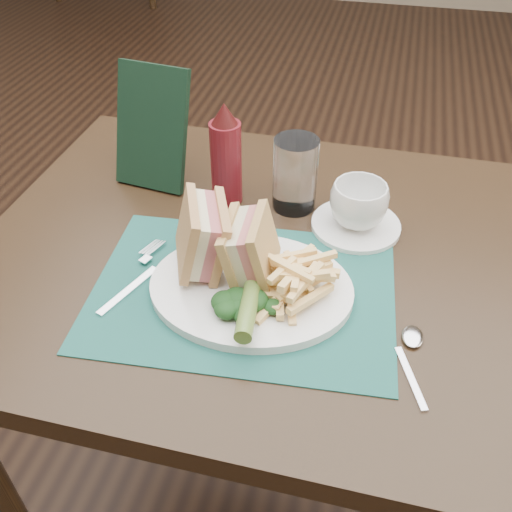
{
  "coord_description": "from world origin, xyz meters",
  "views": [
    {
      "loc": [
        0.17,
        -1.19,
        1.34
      ],
      "look_at": [
        0.02,
        -0.57,
        0.8
      ],
      "focal_mm": 40.0,
      "sensor_mm": 36.0,
      "label": 1
    }
  ],
  "objects_px": {
    "plate": "(251,288)",
    "sandwich_half_a": "(187,236)",
    "saucer": "(356,225)",
    "drinking_glass": "(295,174)",
    "coffee_cup": "(359,205)",
    "ketchup_bottle": "(226,154)",
    "table_main": "(254,389)",
    "placemat": "(243,292)",
    "sandwich_half_b": "(236,246)",
    "check_presenter": "(152,128)"
  },
  "relations": [
    {
      "from": "sandwich_half_b",
      "to": "ketchup_bottle",
      "type": "distance_m",
      "value": 0.22
    },
    {
      "from": "saucer",
      "to": "drinking_glass",
      "type": "relative_size",
      "value": 1.15
    },
    {
      "from": "sandwich_half_a",
      "to": "drinking_glass",
      "type": "relative_size",
      "value": 0.87
    },
    {
      "from": "drinking_glass",
      "to": "check_presenter",
      "type": "height_order",
      "value": "check_presenter"
    },
    {
      "from": "table_main",
      "to": "plate",
      "type": "distance_m",
      "value": 0.4
    },
    {
      "from": "coffee_cup",
      "to": "drinking_glass",
      "type": "bearing_deg",
      "value": 160.84
    },
    {
      "from": "plate",
      "to": "coffee_cup",
      "type": "bearing_deg",
      "value": 51.13
    },
    {
      "from": "table_main",
      "to": "check_presenter",
      "type": "height_order",
      "value": "check_presenter"
    },
    {
      "from": "sandwich_half_a",
      "to": "coffee_cup",
      "type": "distance_m",
      "value": 0.29
    },
    {
      "from": "saucer",
      "to": "sandwich_half_b",
      "type": "bearing_deg",
      "value": -132.44
    },
    {
      "from": "table_main",
      "to": "placemat",
      "type": "xyz_separation_m",
      "value": [
        0.01,
        -0.11,
        0.38
      ]
    },
    {
      "from": "placemat",
      "to": "coffee_cup",
      "type": "distance_m",
      "value": 0.25
    },
    {
      "from": "placemat",
      "to": "plate",
      "type": "bearing_deg",
      "value": 5.74
    },
    {
      "from": "table_main",
      "to": "saucer",
      "type": "distance_m",
      "value": 0.42
    },
    {
      "from": "sandwich_half_a",
      "to": "check_presenter",
      "type": "relative_size",
      "value": 0.52
    },
    {
      "from": "coffee_cup",
      "to": "sandwich_half_a",
      "type": "bearing_deg",
      "value": -142.67
    },
    {
      "from": "plate",
      "to": "sandwich_half_a",
      "type": "height_order",
      "value": "sandwich_half_a"
    },
    {
      "from": "sandwich_half_a",
      "to": "coffee_cup",
      "type": "height_order",
      "value": "sandwich_half_a"
    },
    {
      "from": "table_main",
      "to": "placemat",
      "type": "height_order",
      "value": "placemat"
    },
    {
      "from": "drinking_glass",
      "to": "coffee_cup",
      "type": "bearing_deg",
      "value": -19.16
    },
    {
      "from": "plate",
      "to": "ketchup_bottle",
      "type": "height_order",
      "value": "ketchup_bottle"
    },
    {
      "from": "table_main",
      "to": "ketchup_bottle",
      "type": "height_order",
      "value": "ketchup_bottle"
    },
    {
      "from": "ketchup_bottle",
      "to": "saucer",
      "type": "bearing_deg",
      "value": -7.39
    },
    {
      "from": "coffee_cup",
      "to": "drinking_glass",
      "type": "xyz_separation_m",
      "value": [
        -0.11,
        0.04,
        0.02
      ]
    },
    {
      "from": "table_main",
      "to": "coffee_cup",
      "type": "distance_m",
      "value": 0.46
    },
    {
      "from": "table_main",
      "to": "drinking_glass",
      "type": "relative_size",
      "value": 6.92
    },
    {
      "from": "check_presenter",
      "to": "saucer",
      "type": "bearing_deg",
      "value": -2.28
    },
    {
      "from": "sandwich_half_b",
      "to": "check_presenter",
      "type": "distance_m",
      "value": 0.33
    },
    {
      "from": "sandwich_half_b",
      "to": "ketchup_bottle",
      "type": "bearing_deg",
      "value": 106.42
    },
    {
      "from": "sandwich_half_a",
      "to": "placemat",
      "type": "bearing_deg",
      "value": -35.3
    },
    {
      "from": "coffee_cup",
      "to": "placemat",
      "type": "bearing_deg",
      "value": -126.3
    },
    {
      "from": "sandwich_half_b",
      "to": "coffee_cup",
      "type": "relative_size",
      "value": 1.08
    },
    {
      "from": "drinking_glass",
      "to": "ketchup_bottle",
      "type": "distance_m",
      "value": 0.12
    },
    {
      "from": "table_main",
      "to": "check_presenter",
      "type": "xyz_separation_m",
      "value": [
        -0.23,
        0.16,
        0.48
      ]
    },
    {
      "from": "coffee_cup",
      "to": "check_presenter",
      "type": "height_order",
      "value": "check_presenter"
    },
    {
      "from": "placemat",
      "to": "drinking_glass",
      "type": "bearing_deg",
      "value": 82.63
    },
    {
      "from": "coffee_cup",
      "to": "drinking_glass",
      "type": "relative_size",
      "value": 0.73
    },
    {
      "from": "sandwich_half_b",
      "to": "table_main",
      "type": "bearing_deg",
      "value": 82.39
    },
    {
      "from": "coffee_cup",
      "to": "saucer",
      "type": "bearing_deg",
      "value": 0.0
    },
    {
      "from": "placemat",
      "to": "drinking_glass",
      "type": "height_order",
      "value": "drinking_glass"
    },
    {
      "from": "sandwich_half_a",
      "to": "ketchup_bottle",
      "type": "relative_size",
      "value": 0.61
    },
    {
      "from": "drinking_glass",
      "to": "ketchup_bottle",
      "type": "xyz_separation_m",
      "value": [
        -0.12,
        -0.01,
        0.03
      ]
    },
    {
      "from": "placemat",
      "to": "coffee_cup",
      "type": "bearing_deg",
      "value": 53.7
    },
    {
      "from": "table_main",
      "to": "saucer",
      "type": "xyz_separation_m",
      "value": [
        0.15,
        0.09,
        0.38
      ]
    },
    {
      "from": "coffee_cup",
      "to": "check_presenter",
      "type": "distance_m",
      "value": 0.39
    },
    {
      "from": "plate",
      "to": "drinking_glass",
      "type": "bearing_deg",
      "value": 80.75
    },
    {
      "from": "ketchup_bottle",
      "to": "plate",
      "type": "bearing_deg",
      "value": -65.95
    },
    {
      "from": "sandwich_half_b",
      "to": "ketchup_bottle",
      "type": "relative_size",
      "value": 0.55
    },
    {
      "from": "sandwich_half_b",
      "to": "check_presenter",
      "type": "bearing_deg",
      "value": 129.32
    },
    {
      "from": "saucer",
      "to": "sandwich_half_a",
      "type": "bearing_deg",
      "value": -142.67
    }
  ]
}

